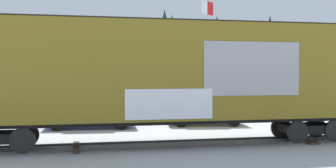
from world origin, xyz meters
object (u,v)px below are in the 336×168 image
Objects in this scene: freight_car at (166,73)px; parked_car_blue at (89,111)px; parked_car_tan at (204,110)px; flagpole at (211,37)px.

freight_car reaches higher than parked_car_blue.
parked_car_blue is 1.08× the size of parked_car_tan.
parked_car_tan is (-3.19, -7.60, -4.78)m from flagpole.
parked_car_blue is (-9.47, -7.41, -4.73)m from flagpole.
flagpole is 1.90× the size of parked_car_tan.
freight_car is 6.94m from parked_car_blue.
parked_car_blue is 6.28m from parked_car_tan.
parked_car_tan is at bearing -112.80° from flagpole.
flagpole reaches higher than parked_car_blue.
flagpole is at bearing 38.05° from parked_car_blue.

